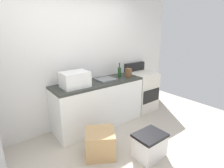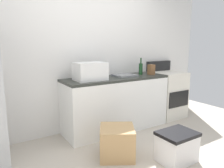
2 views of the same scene
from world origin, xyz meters
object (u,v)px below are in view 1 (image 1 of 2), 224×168
stove_oven (141,90)px  cardboard_box_medium (100,143)px  knife_block (128,73)px  storage_bin (149,145)px  microwave (75,79)px  wine_bottle (119,72)px  coffee_mug (88,78)px

stove_oven → cardboard_box_medium: size_ratio=2.56×
knife_block → storage_bin: 1.58m
stove_oven → knife_block: stove_oven is taller
microwave → wine_bottle: size_ratio=1.53×
coffee_mug → microwave: bearing=-150.0°
cardboard_box_medium → stove_oven: bearing=24.8°
stove_oven → cardboard_box_medium: bearing=-155.2°
wine_bottle → coffee_mug: bearing=167.8°
stove_oven → storage_bin: 1.76m
microwave → storage_bin: 1.60m
coffee_mug → knife_block: knife_block is taller
stove_oven → coffee_mug: size_ratio=11.00×
stove_oven → knife_block: size_ratio=6.11×
microwave → cardboard_box_medium: size_ratio=1.07×
coffee_mug → storage_bin: coffee_mug is taller
knife_block → cardboard_box_medium: (-1.22, -0.72, -0.79)m
storage_bin → stove_oven: bearing=47.7°
microwave → coffee_mug: size_ratio=4.60×
wine_bottle → knife_block: (0.15, -0.11, -0.02)m
stove_oven → microwave: microwave is taller
stove_oven → storage_bin: bearing=-132.3°
stove_oven → cardboard_box_medium: 1.93m
stove_oven → storage_bin: stove_oven is taller
stove_oven → cardboard_box_medium: stove_oven is taller
microwave → coffee_mug: microwave is taller
coffee_mug → cardboard_box_medium: size_ratio=0.23×
knife_block → cardboard_box_medium: size_ratio=0.42×
stove_oven → wine_bottle: size_ratio=3.67×
wine_bottle → storage_bin: bearing=-110.8°
knife_block → storage_bin: bearing=-118.5°
cardboard_box_medium → storage_bin: 0.74m
stove_oven → microwave: size_ratio=2.39×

